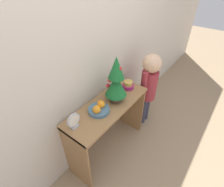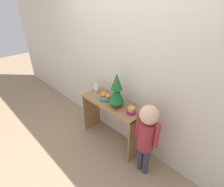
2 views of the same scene
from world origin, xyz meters
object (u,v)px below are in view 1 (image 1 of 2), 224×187
object	(u,v)px
fruit_bowl	(99,109)
desk_clock	(74,121)
singing_bowl	(128,85)
mini_tree	(116,81)
child_figure	(149,82)

from	to	relation	value
fruit_bowl	desk_clock	distance (m)	0.29
desk_clock	singing_bowl	bearing A→B (deg)	-3.63
singing_bowl	mini_tree	bearing A→B (deg)	-176.80
mini_tree	singing_bowl	xyz separation A→B (m)	(0.26, 0.01, -0.20)
desk_clock	child_figure	xyz separation A→B (m)	(1.12, -0.15, -0.12)
mini_tree	fruit_bowl	xyz separation A→B (m)	(-0.24, 0.03, -0.21)
desk_clock	child_figure	world-z (taller)	child_figure
singing_bowl	desk_clock	xyz separation A→B (m)	(-0.78, 0.05, 0.04)
mini_tree	desk_clock	distance (m)	0.55
mini_tree	child_figure	distance (m)	0.67
mini_tree	child_figure	size ratio (longest dim) A/B	0.47
fruit_bowl	mini_tree	bearing A→B (deg)	-6.01
fruit_bowl	desk_clock	size ratio (longest dim) A/B	1.36
mini_tree	desk_clock	bearing A→B (deg)	173.02
singing_bowl	desk_clock	bearing A→B (deg)	176.37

